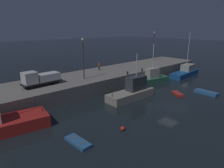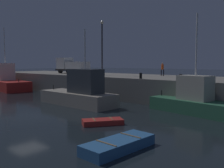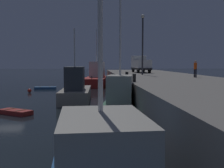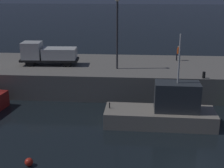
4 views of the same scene
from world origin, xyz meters
TOP-DOWN VIEW (x-y plane):
  - pier_quay at (0.00, 15.95)m, footprint 57.14×9.86m
  - fishing_boat_blue at (-1.21, 6.43)m, footprint 8.94×3.06m
  - mooring_buoy_mid at (-10.28, -0.31)m, footprint 0.53×0.53m
  - lamp_post_west at (-5.53, 14.19)m, footprint 0.44×0.44m
  - utility_truck at (-13.08, 15.25)m, footprint 6.23×2.15m
  - dockworker at (1.21, 18.26)m, footprint 0.44×0.35m
  - bollard_west at (2.73, 11.33)m, footprint 0.28×0.28m

SIDE VIEW (x-z plane):
  - mooring_buoy_mid at x=-10.28m, z-range 0.00..0.53m
  - fishing_boat_blue at x=-1.21m, z-range -2.51..4.93m
  - pier_quay at x=0.00m, z-range 0.00..2.59m
  - bollard_west at x=2.73m, z-range 2.59..3.20m
  - dockworker at x=1.21m, z-range 2.70..4.38m
  - utility_truck at x=-13.08m, z-range 2.58..5.06m
  - lamp_post_west at x=-5.53m, z-range 3.24..10.42m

